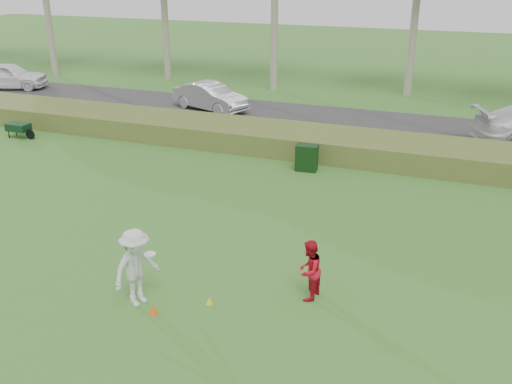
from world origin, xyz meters
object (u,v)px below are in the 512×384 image
at_px(cone_orange, 153,309).
at_px(car_left, 8,76).
at_px(utility_cabinet, 307,158).
at_px(car_mid, 210,97).
at_px(player_white, 136,267).
at_px(player_red, 309,270).
at_px(cone_yellow, 210,300).

distance_m(cone_orange, car_left, 27.92).
distance_m(cone_orange, utility_cabinet, 10.66).
bearing_deg(car_mid, utility_cabinet, -114.50).
distance_m(player_white, player_red, 4.09).
bearing_deg(cone_yellow, car_mid, 114.84).
bearing_deg(utility_cabinet, cone_yellow, -91.95).
distance_m(player_red, cone_yellow, 2.50).
bearing_deg(cone_orange, player_white, 153.01).
relative_size(player_white, cone_yellow, 10.19).
xyz_separation_m(car_left, car_mid, (14.20, -0.52, -0.08)).
relative_size(player_white, cone_orange, 8.47).
xyz_separation_m(cone_yellow, utility_cabinet, (-0.40, 9.80, 0.42)).
relative_size(cone_orange, car_mid, 0.05).
bearing_deg(player_white, car_left, 69.10).
height_order(utility_cabinet, car_mid, car_mid).
xyz_separation_m(player_white, car_mid, (-6.28, 17.57, -0.19)).
distance_m(cone_orange, car_mid, 19.12).
bearing_deg(car_left, cone_orange, -150.04).
xyz_separation_m(cone_orange, car_left, (-21.02, 18.36, 0.75)).
xyz_separation_m(utility_cabinet, car_left, (-21.67, 7.73, 0.35)).
bearing_deg(player_white, cone_orange, -96.44).
height_order(player_red, cone_yellow, player_red).
distance_m(player_white, cone_orange, 1.05).
bearing_deg(car_mid, car_left, 107.40).
relative_size(utility_cabinet, car_mid, 0.23).
bearing_deg(player_red, car_mid, -139.74).
relative_size(cone_yellow, car_left, 0.04).
relative_size(player_red, car_mid, 0.35).
xyz_separation_m(player_white, player_red, (3.74, 1.65, -0.20)).
distance_m(player_red, cone_orange, 3.79).
xyz_separation_m(cone_yellow, car_mid, (-7.88, 17.01, 0.69)).
bearing_deg(player_red, cone_yellow, -54.99).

